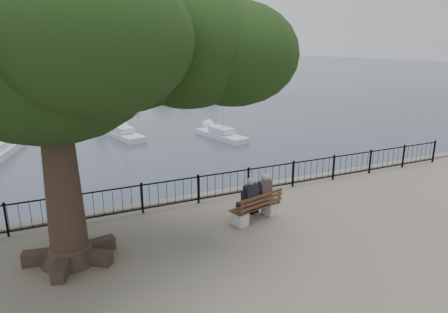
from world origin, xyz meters
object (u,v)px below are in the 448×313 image
person_right (261,196)px  person_left (247,201)px  bench (256,210)px  tree (82,39)px  lion_monument (95,75)px

person_right → person_left: bearing=-166.1°
person_right → bench: bearing=-147.2°
tree → lion_monument: tree is taller
tree → lion_monument: size_ratio=1.20×
lion_monument → tree: bearing=-97.6°
bench → tree: bearing=179.8°
person_right → tree: bearing=-178.2°
person_left → tree: bearing=-179.9°
person_left → person_right: same height
tree → lion_monument: bearing=82.4°
bench → person_left: person_left is taller
bench → person_left: bearing=175.5°
person_left → person_right: 0.61m
person_right → lion_monument: 49.36m
person_right → lion_monument: (1.56, 49.34, 0.48)m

